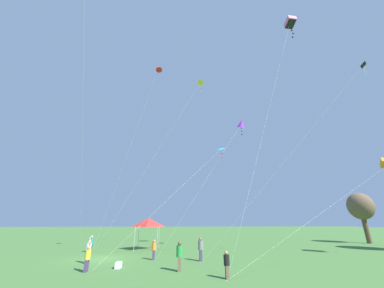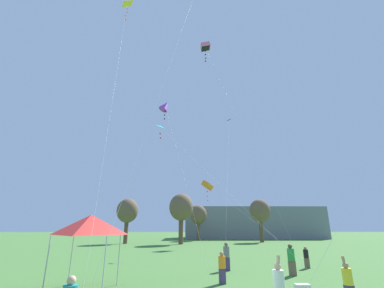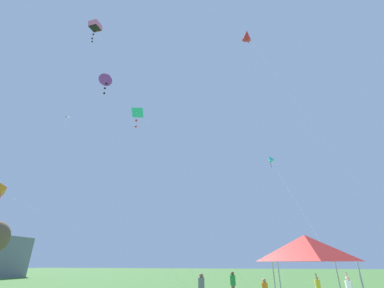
{
  "view_description": "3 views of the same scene",
  "coord_description": "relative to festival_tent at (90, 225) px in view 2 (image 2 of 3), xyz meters",
  "views": [
    {
      "loc": [
        21.7,
        6.61,
        3.19
      ],
      "look_at": [
        -1.32,
        8.08,
        11.48
      ],
      "focal_mm": 20.0,
      "sensor_mm": 36.0,
      "label": 1
    },
    {
      "loc": [
        -1.2,
        -10.58,
        2.99
      ],
      "look_at": [
        -0.8,
        11.04,
        9.82
      ],
      "focal_mm": 24.0,
      "sensor_mm": 36.0,
      "label": 2
    },
    {
      "loc": [
        -17.57,
        5.25,
        2.49
      ],
      "look_at": [
        -0.86,
        8.76,
        10.39
      ],
      "focal_mm": 24.0,
      "sensor_mm": 36.0,
      "label": 3
    }
  ],
  "objects": [
    {
      "name": "distant_building",
      "position": [
        20.42,
        50.53,
        0.49
      ],
      "size": [
        31.81,
        11.19,
        6.98
      ],
      "primitive_type": "cube",
      "color": "slate",
      "rests_on": "ground"
    },
    {
      "name": "tree_far_centre",
      "position": [
        -5.43,
        32.24,
        2.25
      ],
      "size": [
        3.66,
        3.66,
        7.39
      ],
      "color": "brown",
      "rests_on": "ground"
    },
    {
      "name": "tree_far_left",
      "position": [
        7.21,
        40.87,
        1.91
      ],
      "size": [
        3.43,
        3.43,
        6.91
      ],
      "color": "brown",
      "rests_on": "ground"
    },
    {
      "name": "tree_far_right",
      "position": [
        3.88,
        30.8,
        2.74
      ],
      "size": [
        4.0,
        4.0,
        8.08
      ],
      "color": "brown",
      "rests_on": "ground"
    },
    {
      "name": "tree_near_right",
      "position": [
        18.46,
        35.4,
        2.42
      ],
      "size": [
        3.78,
        3.78,
        7.63
      ],
      "color": "brown",
      "rests_on": "ground"
    },
    {
      "name": "festival_tent",
      "position": [
        0.0,
        0.0,
        0.0
      ],
      "size": [
        2.8,
        2.8,
        3.49
      ],
      "color": "#B7B7BC",
      "rests_on": "ground"
    },
    {
      "name": "person_yellow_shirt",
      "position": [
        11.29,
        -2.47,
        -2.14
      ],
      "size": [
        0.37,
        0.37,
        1.78
      ],
      "rotation": [
        0.0,
        0.0,
        3.2
      ],
      "color": "#473860",
      "rests_on": "ground"
    },
    {
      "name": "person_green_shirt",
      "position": [
        11.45,
        3.7,
        -2.02
      ],
      "size": [
        0.43,
        0.43,
        1.83
      ],
      "rotation": [
        0.0,
        0.0,
        3.24
      ],
      "color": "brown",
      "rests_on": "ground"
    },
    {
      "name": "person_black_shirt",
      "position": [
        13.61,
        6.49,
        -2.21
      ],
      "size": [
        0.35,
        0.35,
        1.47
      ],
      "rotation": [
        0.0,
        0.0,
        5.25
      ],
      "color": "brown",
      "rests_on": "ground"
    },
    {
      "name": "person_white_shirt",
      "position": [
        8.15,
        -3.64,
        -2.06
      ],
      "size": [
        0.4,
        0.4,
        1.95
      ],
      "rotation": [
        0.0,
        0.0,
        1.08
      ],
      "color": "#282833",
      "rests_on": "ground"
    },
    {
      "name": "person_grey_shirt",
      "position": [
        7.64,
        5.54,
        -2.02
      ],
      "size": [
        0.43,
        0.43,
        1.82
      ],
      "rotation": [
        0.0,
        0.0,
        1.57
      ],
      "color": "#473860",
      "rests_on": "ground"
    },
    {
      "name": "person_orange_shirt",
      "position": [
        6.8,
        1.48,
        -2.14
      ],
      "size": [
        0.38,
        0.38,
        1.6
      ],
      "rotation": [
        0.0,
        0.0,
        4.73
      ],
      "color": "#473860",
      "rests_on": "ground"
    },
    {
      "name": "kite_orange_box_0",
      "position": [
        7.92,
        25.04,
        5.61
      ],
      "size": [
        7.22,
        19.72,
        9.5
      ],
      "color": "silver",
      "rests_on": "ground"
    },
    {
      "name": "kite_yellow_delta_3",
      "position": [
        -1.24,
        6.68,
        21.01
      ],
      "size": [
        3.79,
        12.7,
        24.58
      ],
      "color": "silver",
      "rests_on": "ground"
    },
    {
      "name": "kite_cyan_delta_4",
      "position": [
        2.43,
        8.76,
        8.68
      ],
      "size": [
        9.34,
        11.6,
        12.03
      ],
      "color": "silver",
      "rests_on": "ground"
    },
    {
      "name": "kite_black_delta_5",
      "position": [
        11.05,
        21.67,
        14.64
      ],
      "size": [
        3.96,
        16.62,
        18.41
      ],
      "color": "silver",
      "rests_on": "ground"
    },
    {
      "name": "kite_pink_box_6",
      "position": [
        7.46,
        17.88,
        24.95
      ],
      "size": [
        6.62,
        11.91,
        28.6
      ],
      "color": "silver",
      "rests_on": "ground"
    },
    {
      "name": "kite_purple_diamond_7",
      "position": [
        2.45,
        11.7,
        12.33
      ],
      "size": [
        4.6,
        10.67,
        16.07
      ],
      "color": "silver",
      "rests_on": "ground"
    }
  ]
}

